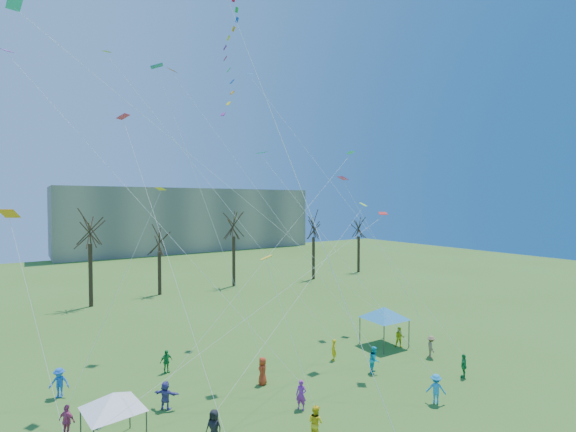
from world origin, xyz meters
TOP-DOWN VIEW (x-y plane):
  - distant_building at (22.00, 82.00)m, footprint 60.00×14.00m
  - bare_tree_row at (4.15, 35.90)m, footprint 68.41×8.71m
  - big_box_kite at (-3.73, 5.24)m, footprint 2.49×5.75m
  - canopy_tent_white at (-9.47, 6.83)m, footprint 3.56×3.56m
  - canopy_tent_blue at (11.65, 9.16)m, footprint 4.26×4.26m
  - festival_crowd at (-1.05, 6.28)m, footprint 25.34×14.29m
  - small_kites_aloft at (-1.36, 11.88)m, footprint 28.07×18.19m

SIDE VIEW (x-z plane):
  - festival_crowd at x=-1.05m, z-range -0.07..1.75m
  - canopy_tent_white at x=-9.47m, z-range 0.93..3.61m
  - canopy_tent_blue at x=11.65m, z-range 1.11..4.31m
  - bare_tree_row at x=4.15m, z-range 1.62..12.68m
  - distant_building at x=22.00m, z-range 0.00..15.00m
  - small_kites_aloft at x=-1.36m, z-range -1.35..31.24m
  - big_box_kite at x=-3.73m, z-range 7.46..30.72m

